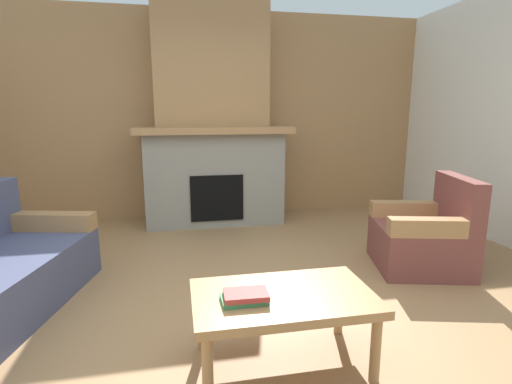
{
  "coord_description": "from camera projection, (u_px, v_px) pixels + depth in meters",
  "views": [
    {
      "loc": [
        -0.45,
        -2.43,
        1.41
      ],
      "look_at": [
        0.25,
        1.09,
        0.68
      ],
      "focal_mm": 27.61,
      "sensor_mm": 36.0,
      "label": 1
    }
  ],
  "objects": [
    {
      "name": "book_stack_near_edge",
      "position": [
        245.0,
        297.0,
        2.07
      ],
      "size": [
        0.25,
        0.16,
        0.06
      ],
      "color": "#3D7F4C",
      "rests_on": "coffee_table"
    },
    {
      "name": "armchair",
      "position": [
        425.0,
        237.0,
        3.58
      ],
      "size": [
        0.92,
        0.92,
        0.85
      ],
      "color": "brown",
      "rests_on": "ground"
    },
    {
      "name": "ground",
      "position": [
        251.0,
        321.0,
        2.7
      ],
      "size": [
        9.0,
        9.0,
        0.0
      ],
      "primitive_type": "plane",
      "color": "#9E754C"
    },
    {
      "name": "wall_back_wood_panel",
      "position": [
        210.0,
        116.0,
        5.31
      ],
      "size": [
        6.0,
        0.12,
        2.7
      ],
      "primitive_type": "cube",
      "color": "#A87A4C",
      "rests_on": "ground"
    },
    {
      "name": "fireplace",
      "position": [
        213.0,
        131.0,
        4.99
      ],
      "size": [
        1.9,
        0.82,
        2.7
      ],
      "color": "gray",
      "rests_on": "ground"
    },
    {
      "name": "coffee_table",
      "position": [
        283.0,
        303.0,
        2.17
      ],
      "size": [
        1.0,
        0.6,
        0.43
      ],
      "color": "#A87A4C",
      "rests_on": "ground"
    }
  ]
}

